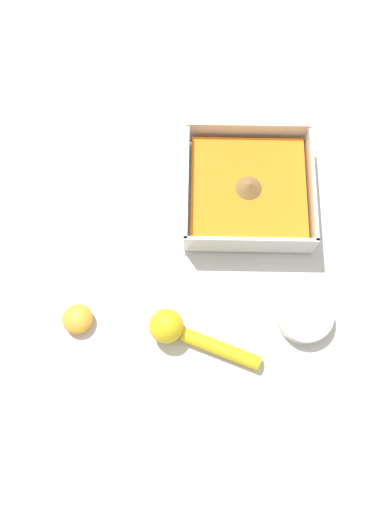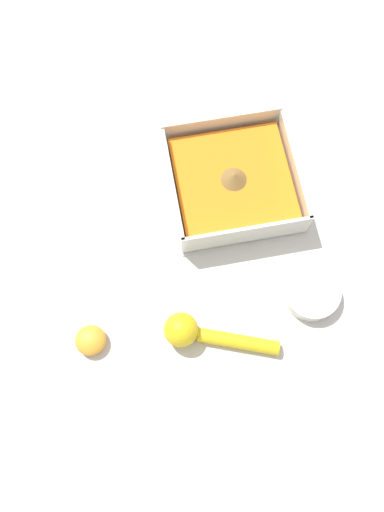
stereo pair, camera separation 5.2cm
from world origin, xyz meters
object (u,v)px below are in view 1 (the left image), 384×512
at_px(square_dish, 248,191).
at_px(lemon_half, 78,319).
at_px(lemon_squeezer, 182,333).
at_px(spice_bowl, 304,315).

height_order(square_dish, lemon_half, square_dish).
bearing_deg(lemon_squeezer, spice_bowl, -150.12).
bearing_deg(lemon_half, spice_bowl, 1.98).
bearing_deg(lemon_squeezer, square_dish, -93.22).
bearing_deg(lemon_half, lemon_squeezer, -7.00).
height_order(spice_bowl, lemon_squeezer, lemon_squeezer).
distance_m(square_dish, lemon_squeezer, 0.28).
relative_size(square_dish, lemon_half, 4.41).
height_order(square_dish, spice_bowl, square_dish).
xyz_separation_m(square_dish, spice_bowl, (0.09, -0.22, -0.01)).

